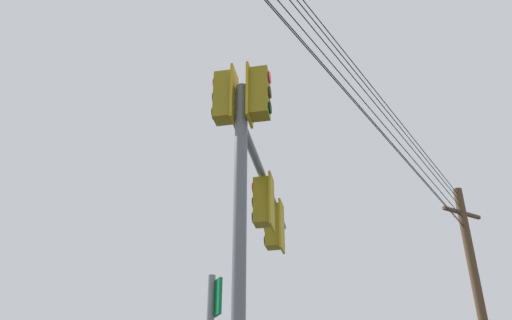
# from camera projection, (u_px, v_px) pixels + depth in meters

# --- Properties ---
(signal_mast_assembly) EXTENTS (1.72, 4.59, 7.04)m
(signal_mast_assembly) POSITION_uv_depth(u_px,v_px,m) (253.00, 200.00, 9.02)
(signal_mast_assembly) COLOR slate
(signal_mast_assembly) RESTS_ON ground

